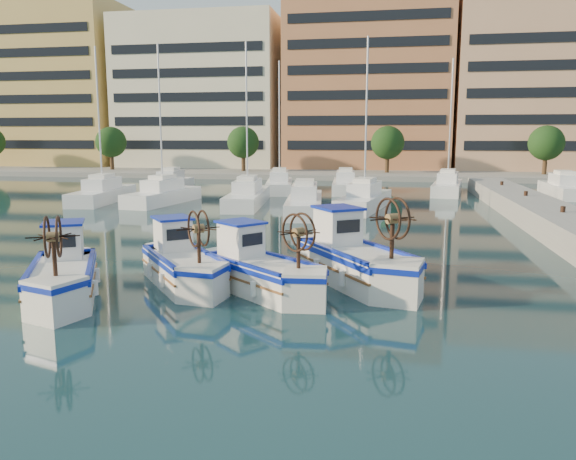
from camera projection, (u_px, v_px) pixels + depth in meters
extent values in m
plane|color=#1A4146|center=(241.00, 301.00, 17.15)|extent=(300.00, 300.00, 0.00)
cube|color=gray|center=(360.00, 168.00, 82.12)|extent=(180.00, 40.00, 0.60)
cube|color=tan|center=(48.00, 86.00, 86.58)|extent=(24.00, 14.00, 24.00)
cube|color=black|center=(19.00, 82.00, 79.78)|extent=(22.08, 0.12, 21.60)
cube|color=beige|center=(203.00, 94.00, 82.43)|extent=(23.00, 14.00, 21.00)
cube|color=black|center=(186.00, 90.00, 75.64)|extent=(21.16, 0.12, 18.90)
cube|color=#BC7449|center=(368.00, 77.00, 77.88)|extent=(22.00, 14.00, 25.00)
cube|color=black|center=(366.00, 71.00, 71.09)|extent=(20.24, 0.12, 22.50)
cube|color=tan|center=(543.00, 85.00, 74.09)|extent=(23.00, 14.00, 22.00)
cube|color=black|center=(559.00, 80.00, 67.30)|extent=(21.16, 0.12, 19.80)
cylinder|color=#3F2B19|center=(112.00, 163.00, 74.44)|extent=(0.50, 0.50, 3.00)
sphere|color=#1D4117|center=(111.00, 142.00, 74.00)|extent=(4.00, 4.00, 4.00)
cylinder|color=#3F2B19|center=(243.00, 164.00, 71.28)|extent=(0.50, 0.50, 3.00)
sphere|color=#1D4117|center=(243.00, 142.00, 70.83)|extent=(4.00, 4.00, 4.00)
cylinder|color=#3F2B19|center=(387.00, 165.00, 68.12)|extent=(0.50, 0.50, 3.00)
sphere|color=#1D4117|center=(388.00, 143.00, 67.67)|extent=(4.00, 4.00, 4.00)
cylinder|color=#3F2B19|center=(545.00, 167.00, 64.95)|extent=(0.50, 0.50, 3.00)
sphere|color=#1D4117|center=(546.00, 143.00, 64.51)|extent=(4.00, 4.00, 4.00)
cube|color=white|center=(103.00, 195.00, 42.87)|extent=(3.23, 9.14, 1.00)
cylinder|color=silver|center=(99.00, 122.00, 41.96)|extent=(0.12, 0.12, 11.00)
cube|color=white|center=(163.00, 197.00, 41.82)|extent=(3.27, 8.39, 1.00)
cylinder|color=silver|center=(160.00, 122.00, 40.91)|extent=(0.12, 0.12, 11.00)
cube|color=white|center=(248.00, 198.00, 40.88)|extent=(3.30, 10.31, 1.00)
cylinder|color=silver|center=(247.00, 122.00, 39.97)|extent=(0.12, 0.12, 11.00)
cube|color=white|center=(305.00, 204.00, 37.27)|extent=(3.37, 10.26, 1.00)
cube|color=white|center=(364.00, 202.00, 38.76)|extent=(3.68, 9.33, 1.00)
cylinder|color=silver|center=(366.00, 121.00, 37.85)|extent=(0.12, 0.12, 11.00)
cube|color=white|center=(171.00, 185.00, 51.78)|extent=(2.65, 7.66, 1.00)
cube|color=white|center=(279.00, 186.00, 50.82)|extent=(3.62, 8.94, 1.00)
cylinder|color=silver|center=(279.00, 124.00, 49.91)|extent=(0.12, 0.12, 11.00)
cube|color=white|center=(345.00, 186.00, 50.82)|extent=(2.84, 9.15, 1.00)
cube|color=white|center=(447.00, 188.00, 49.10)|extent=(3.48, 9.07, 1.00)
cylinder|color=silver|center=(450.00, 124.00, 48.19)|extent=(0.12, 0.12, 11.00)
cube|color=white|center=(563.00, 190.00, 46.99)|extent=(2.49, 9.03, 1.00)
cube|color=white|center=(63.00, 282.00, 17.38)|extent=(3.52, 4.57, 1.05)
cube|color=#0C20A3|center=(62.00, 269.00, 17.31)|extent=(3.62, 4.71, 0.16)
cube|color=#175FB4|center=(62.00, 271.00, 17.32)|extent=(2.97, 4.01, 0.06)
cube|color=white|center=(64.00, 241.00, 18.33)|extent=(1.57, 1.66, 1.10)
cube|color=#0C20A3|center=(63.00, 223.00, 18.23)|extent=(1.78, 1.86, 0.08)
cylinder|color=#331E14|center=(55.00, 259.00, 15.49)|extent=(0.12, 0.12, 1.16)
cylinder|color=brown|center=(53.00, 237.00, 15.39)|extent=(0.41, 0.40, 0.28)
torus|color=#331E14|center=(47.00, 237.00, 15.34)|extent=(0.60, 1.08, 1.17)
torus|color=#331E14|center=(59.00, 237.00, 15.43)|extent=(0.60, 1.08, 1.17)
cube|color=white|center=(183.00, 270.00, 18.94)|extent=(3.88, 4.32, 1.02)
cube|color=#0C20A3|center=(183.00, 259.00, 18.88)|extent=(4.00, 4.45, 0.16)
cube|color=#175FB4|center=(183.00, 261.00, 18.89)|extent=(3.32, 3.76, 0.06)
cube|color=white|center=(173.00, 234.00, 19.80)|extent=(1.62, 1.66, 1.07)
cube|color=#0C20A3|center=(172.00, 218.00, 19.70)|extent=(1.83, 1.86, 0.08)
cylinder|color=#331E14|center=(199.00, 248.00, 17.22)|extent=(0.12, 0.12, 1.13)
cylinder|color=brown|center=(198.00, 229.00, 17.12)|extent=(0.41, 0.41, 0.27)
torus|color=#331E14|center=(194.00, 229.00, 17.06)|extent=(0.75, 0.95, 1.14)
torus|color=#331E14|center=(203.00, 228.00, 17.19)|extent=(0.75, 0.95, 1.14)
cube|color=white|center=(263.00, 277.00, 18.01)|extent=(4.29, 4.00, 1.03)
cube|color=#0C20A3|center=(262.00, 265.00, 17.94)|extent=(4.42, 4.12, 0.16)
cube|color=#175FB4|center=(262.00, 267.00, 17.95)|extent=(3.73, 3.44, 0.06)
cube|color=white|center=(241.00, 240.00, 18.73)|extent=(1.67, 1.65, 1.08)
cube|color=#0C20A3|center=(241.00, 222.00, 18.63)|extent=(1.88, 1.86, 0.08)
cylinder|color=#331E14|center=(299.00, 253.00, 16.49)|extent=(0.12, 0.12, 1.14)
cylinder|color=brown|center=(299.00, 232.00, 16.39)|extent=(0.41, 0.42, 0.27)
torus|color=#331E14|center=(295.00, 233.00, 16.29)|extent=(0.92, 0.79, 1.15)
torus|color=#331E14|center=(302.00, 232.00, 16.48)|extent=(0.92, 0.79, 1.15)
cube|color=white|center=(357.00, 267.00, 19.08)|extent=(4.33, 5.01, 1.18)
cube|color=#0C20A3|center=(357.00, 254.00, 19.00)|extent=(4.46, 5.17, 0.18)
cube|color=#175FB4|center=(357.00, 256.00, 19.02)|extent=(3.69, 4.38, 0.07)
cube|color=white|center=(338.00, 226.00, 20.09)|extent=(1.84, 1.90, 1.23)
cube|color=#0C20A3|center=(338.00, 208.00, 19.98)|extent=(2.07, 2.13, 0.09)
cylinder|color=#331E14|center=(392.00, 241.00, 17.06)|extent=(0.13, 0.13, 1.30)
cylinder|color=brown|center=(393.00, 219.00, 16.95)|extent=(0.47, 0.46, 0.31)
torus|color=#331E14|center=(388.00, 219.00, 16.88)|extent=(0.81, 1.12, 1.31)
torus|color=#331E14|center=(397.00, 218.00, 17.02)|extent=(0.81, 1.12, 1.31)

